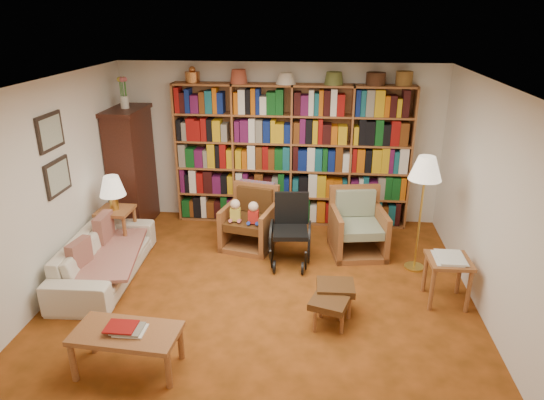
# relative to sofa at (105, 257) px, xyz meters

# --- Properties ---
(floor) EXTENTS (5.00, 5.00, 0.00)m
(floor) POSITION_rel_sofa_xyz_m (2.05, -0.33, -0.28)
(floor) COLOR #9A4817
(floor) RESTS_ON ground
(ceiling) EXTENTS (5.00, 5.00, 0.00)m
(ceiling) POSITION_rel_sofa_xyz_m (2.05, -0.33, 2.22)
(ceiling) COLOR white
(ceiling) RESTS_ON wall_back
(wall_back) EXTENTS (5.00, 0.00, 5.00)m
(wall_back) POSITION_rel_sofa_xyz_m (2.05, 2.17, 0.97)
(wall_back) COLOR silver
(wall_back) RESTS_ON floor
(wall_front) EXTENTS (5.00, 0.00, 5.00)m
(wall_front) POSITION_rel_sofa_xyz_m (2.05, -2.83, 0.97)
(wall_front) COLOR silver
(wall_front) RESTS_ON floor
(wall_left) EXTENTS (0.00, 5.00, 5.00)m
(wall_left) POSITION_rel_sofa_xyz_m (-0.45, -0.33, 0.97)
(wall_left) COLOR silver
(wall_left) RESTS_ON floor
(wall_right) EXTENTS (0.00, 5.00, 5.00)m
(wall_right) POSITION_rel_sofa_xyz_m (4.55, -0.33, 0.97)
(wall_right) COLOR silver
(wall_right) RESTS_ON floor
(bookshelf) EXTENTS (3.60, 0.30, 2.42)m
(bookshelf) POSITION_rel_sofa_xyz_m (2.25, 2.00, 0.89)
(bookshelf) COLOR #985C2F
(bookshelf) RESTS_ON floor
(curio_cabinet) EXTENTS (0.50, 0.95, 2.40)m
(curio_cabinet) POSITION_rel_sofa_xyz_m (-0.20, 1.67, 0.67)
(curio_cabinet) COLOR #3E1910
(curio_cabinet) RESTS_ON floor
(framed_pictures) EXTENTS (0.03, 0.52, 0.97)m
(framed_pictures) POSITION_rel_sofa_xyz_m (-0.43, -0.03, 1.34)
(framed_pictures) COLOR black
(framed_pictures) RESTS_ON wall_left
(sofa) EXTENTS (1.96, 0.84, 0.56)m
(sofa) POSITION_rel_sofa_xyz_m (0.00, 0.00, 0.00)
(sofa) COLOR beige
(sofa) RESTS_ON floor
(sofa_throw) EXTENTS (1.01, 1.54, 0.04)m
(sofa_throw) POSITION_rel_sofa_xyz_m (0.05, -0.00, 0.02)
(sofa_throw) COLOR #C9B193
(sofa_throw) RESTS_ON sofa
(cushion_left) EXTENTS (0.13, 0.40, 0.40)m
(cushion_left) POSITION_rel_sofa_xyz_m (-0.13, 0.35, 0.17)
(cushion_left) COLOR maroon
(cushion_left) RESTS_ON sofa
(cushion_right) EXTENTS (0.17, 0.37, 0.36)m
(cushion_right) POSITION_rel_sofa_xyz_m (-0.13, -0.35, 0.17)
(cushion_right) COLOR maroon
(cushion_right) RESTS_ON sofa
(side_table_lamp) EXTENTS (0.46, 0.46, 0.65)m
(side_table_lamp) POSITION_rel_sofa_xyz_m (-0.10, 0.68, 0.21)
(side_table_lamp) COLOR #985C2F
(side_table_lamp) RESTS_ON floor
(table_lamp) EXTENTS (0.35, 0.35, 0.48)m
(table_lamp) POSITION_rel_sofa_xyz_m (-0.10, 0.68, 0.70)
(table_lamp) COLOR gold
(table_lamp) RESTS_ON side_table_lamp
(armchair_leather) EXTENTS (0.85, 0.87, 0.88)m
(armchair_leather) POSITION_rel_sofa_xyz_m (1.71, 1.14, 0.08)
(armchair_leather) COLOR #985C2F
(armchair_leather) RESTS_ON floor
(armchair_sage) EXTENTS (0.84, 0.86, 0.90)m
(armchair_sage) POSITION_rel_sofa_xyz_m (3.26, 1.08, 0.06)
(armchair_sage) COLOR #985C2F
(armchair_sage) RESTS_ON floor
(wheelchair) EXTENTS (0.54, 0.76, 0.94)m
(wheelchair) POSITION_rel_sofa_xyz_m (2.33, 0.69, 0.15)
(wheelchair) COLOR black
(wheelchair) RESTS_ON floor
(floor_lamp) EXTENTS (0.41, 0.41, 1.55)m
(floor_lamp) POSITION_rel_sofa_xyz_m (3.99, 0.62, 1.05)
(floor_lamp) COLOR gold
(floor_lamp) RESTS_ON floor
(side_table_papers) EXTENTS (0.49, 0.49, 0.59)m
(side_table_papers) POSITION_rel_sofa_xyz_m (4.20, -0.16, 0.18)
(side_table_papers) COLOR #985C2F
(side_table_papers) RESTS_ON floor
(footstool_a) EXTENTS (0.43, 0.37, 0.36)m
(footstool_a) POSITION_rel_sofa_xyz_m (2.91, -0.49, 0.01)
(footstool_a) COLOR #502F15
(footstool_a) RESTS_ON floor
(footstool_b) EXTENTS (0.46, 0.43, 0.33)m
(footstool_b) POSITION_rel_sofa_xyz_m (2.84, -0.79, -0.02)
(footstool_b) COLOR #502F15
(footstool_b) RESTS_ON floor
(coffee_table) EXTENTS (1.02, 0.56, 0.48)m
(coffee_table) POSITION_rel_sofa_xyz_m (0.94, -1.65, 0.09)
(coffee_table) COLOR #985C2F
(coffee_table) RESTS_ON floor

